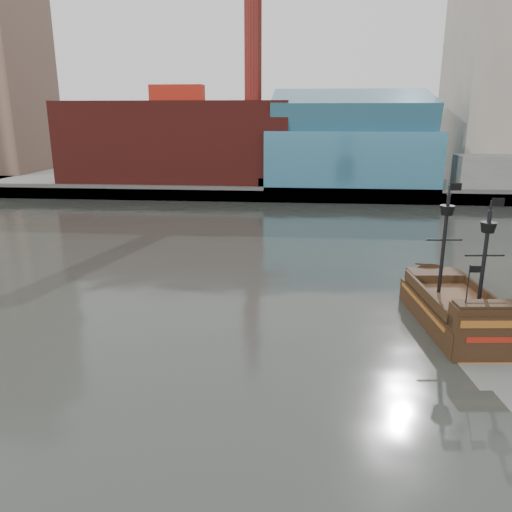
# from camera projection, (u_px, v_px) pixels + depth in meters

# --- Properties ---
(ground) EXTENTS (400.00, 400.00, 0.00)m
(ground) POSITION_uv_depth(u_px,v_px,m) (263.00, 399.00, 26.68)
(ground) COLOR #2C2F29
(ground) RESTS_ON ground
(promenade_far) EXTENTS (220.00, 60.00, 2.00)m
(promenade_far) POSITION_uv_depth(u_px,v_px,m) (296.00, 176.00, 114.52)
(promenade_far) COLOR slate
(promenade_far) RESTS_ON ground
(seawall) EXTENTS (220.00, 1.00, 2.60)m
(seawall) POSITION_uv_depth(u_px,v_px,m) (292.00, 195.00, 86.19)
(seawall) COLOR #4C4C49
(seawall) RESTS_ON ground
(skyline) EXTENTS (149.00, 45.00, 62.00)m
(skyline) POSITION_uv_depth(u_px,v_px,m) (323.00, 64.00, 100.49)
(skyline) COLOR brown
(skyline) RESTS_ON promenade_far
(pirate_ship) EXTENTS (5.74, 14.80, 10.81)m
(pirate_ship) POSITION_uv_depth(u_px,v_px,m) (456.00, 314.00, 35.51)
(pirate_ship) COLOR black
(pirate_ship) RESTS_ON ground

